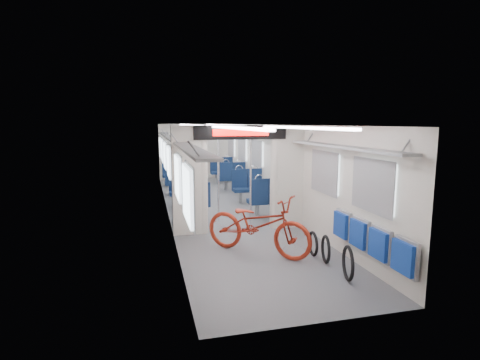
{
  "coord_description": "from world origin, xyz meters",
  "views": [
    {
      "loc": [
        -1.92,
        -9.78,
        2.35
      ],
      "look_at": [
        0.03,
        -1.89,
        1.11
      ],
      "focal_mm": 28.0,
      "sensor_mm": 36.0,
      "label": 1
    }
  ],
  "objects_px": {
    "flip_bench": "(369,239)",
    "bike_hoop_b": "(326,251)",
    "stanchion_far_left": "(199,161)",
    "bike_hoop_c": "(313,245)",
    "bicycle": "(258,225)",
    "stanchion_near_left": "(218,174)",
    "bike_hoop_a": "(348,265)",
    "stanchion_near_right": "(251,176)",
    "stanchion_far_right": "(219,162)",
    "seat_bay_near_right": "(257,190)",
    "seat_bay_far_right": "(227,171)",
    "seat_bay_near_left": "(188,194)",
    "seat_bay_far_left": "(177,174)"
  },
  "relations": [
    {
      "from": "flip_bench",
      "to": "bike_hoop_b",
      "type": "xyz_separation_m",
      "value": [
        -0.42,
        0.61,
        -0.36
      ]
    },
    {
      "from": "flip_bench",
      "to": "stanchion_far_left",
      "type": "height_order",
      "value": "stanchion_far_left"
    },
    {
      "from": "bike_hoop_c",
      "to": "stanchion_far_left",
      "type": "xyz_separation_m",
      "value": [
        -1.23,
        5.92,
        0.95
      ]
    },
    {
      "from": "bicycle",
      "to": "stanchion_near_left",
      "type": "relative_size",
      "value": 0.9
    },
    {
      "from": "bike_hoop_a",
      "to": "bicycle",
      "type": "bearing_deg",
      "value": 124.18
    },
    {
      "from": "stanchion_near_left",
      "to": "stanchion_near_right",
      "type": "height_order",
      "value": "same"
    },
    {
      "from": "stanchion_far_right",
      "to": "seat_bay_near_right",
      "type": "bearing_deg",
      "value": -67.38
    },
    {
      "from": "seat_bay_near_right",
      "to": "seat_bay_far_right",
      "type": "relative_size",
      "value": 1.01
    },
    {
      "from": "bicycle",
      "to": "bike_hoop_b",
      "type": "xyz_separation_m",
      "value": [
        0.98,
        -0.72,
        -0.32
      ]
    },
    {
      "from": "seat_bay_far_right",
      "to": "stanchion_near_left",
      "type": "bearing_deg",
      "value": -104.14
    },
    {
      "from": "seat_bay_far_right",
      "to": "stanchion_near_right",
      "type": "relative_size",
      "value": 0.91
    },
    {
      "from": "bike_hoop_a",
      "to": "seat_bay_far_right",
      "type": "bearing_deg",
      "value": 90.01
    },
    {
      "from": "seat_bay_near_left",
      "to": "bike_hoop_c",
      "type": "bearing_deg",
      "value": -64.01
    },
    {
      "from": "seat_bay_far_left",
      "to": "stanchion_far_right",
      "type": "height_order",
      "value": "stanchion_far_right"
    },
    {
      "from": "bike_hoop_c",
      "to": "bicycle",
      "type": "bearing_deg",
      "value": 159.28
    },
    {
      "from": "bike_hoop_a",
      "to": "flip_bench",
      "type": "bearing_deg",
      "value": 15.68
    },
    {
      "from": "bicycle",
      "to": "seat_bay_far_right",
      "type": "bearing_deg",
      "value": 35.59
    },
    {
      "from": "bike_hoop_a",
      "to": "bike_hoop_b",
      "type": "relative_size",
      "value": 1.11
    },
    {
      "from": "seat_bay_far_left",
      "to": "stanchion_near_left",
      "type": "relative_size",
      "value": 0.96
    },
    {
      "from": "bike_hoop_a",
      "to": "seat_bay_far_right",
      "type": "height_order",
      "value": "seat_bay_far_right"
    },
    {
      "from": "bike_hoop_b",
      "to": "seat_bay_near_right",
      "type": "relative_size",
      "value": 0.23
    },
    {
      "from": "seat_bay_near_right",
      "to": "stanchion_far_left",
      "type": "bearing_deg",
      "value": 120.45
    },
    {
      "from": "bike_hoop_a",
      "to": "stanchion_near_left",
      "type": "xyz_separation_m",
      "value": [
        -1.25,
        3.83,
        0.91
      ]
    },
    {
      "from": "seat_bay_near_left",
      "to": "bike_hoop_a",
      "type": "bearing_deg",
      "value": -68.78
    },
    {
      "from": "seat_bay_far_right",
      "to": "stanchion_far_right",
      "type": "distance_m",
      "value": 2.41
    },
    {
      "from": "bike_hoop_a",
      "to": "stanchion_far_right",
      "type": "relative_size",
      "value": 0.23
    },
    {
      "from": "bike_hoop_b",
      "to": "seat_bay_far_right",
      "type": "relative_size",
      "value": 0.23
    },
    {
      "from": "bike_hoop_c",
      "to": "seat_bay_far_left",
      "type": "relative_size",
      "value": 0.2
    },
    {
      "from": "bike_hoop_a",
      "to": "bike_hoop_b",
      "type": "height_order",
      "value": "bike_hoop_a"
    },
    {
      "from": "bike_hoop_a",
      "to": "stanchion_near_left",
      "type": "distance_m",
      "value": 4.13
    },
    {
      "from": "flip_bench",
      "to": "stanchion_far_left",
      "type": "distance_m",
      "value": 7.13
    },
    {
      "from": "bike_hoop_a",
      "to": "stanchion_near_right",
      "type": "xyz_separation_m",
      "value": [
        -0.57,
        3.4,
        0.91
      ]
    },
    {
      "from": "bike_hoop_a",
      "to": "stanchion_far_left",
      "type": "height_order",
      "value": "stanchion_far_left"
    },
    {
      "from": "bike_hoop_a",
      "to": "stanchion_far_right",
      "type": "xyz_separation_m",
      "value": [
        -0.72,
        6.55,
        0.91
      ]
    },
    {
      "from": "bike_hoop_a",
      "to": "seat_bay_near_left",
      "type": "xyz_separation_m",
      "value": [
        -1.87,
        4.82,
        0.28
      ]
    },
    {
      "from": "flip_bench",
      "to": "bike_hoop_c",
      "type": "relative_size",
      "value": 4.68
    },
    {
      "from": "seat_bay_near_right",
      "to": "stanchion_far_right",
      "type": "bearing_deg",
      "value": 112.62
    },
    {
      "from": "bicycle",
      "to": "stanchion_far_left",
      "type": "xyz_separation_m",
      "value": [
        -0.3,
        5.57,
        0.61
      ]
    },
    {
      "from": "bike_hoop_b",
      "to": "stanchion_near_right",
      "type": "relative_size",
      "value": 0.21
    },
    {
      "from": "seat_bay_far_left",
      "to": "stanchion_far_left",
      "type": "bearing_deg",
      "value": -65.21
    },
    {
      "from": "stanchion_near_left",
      "to": "stanchion_far_left",
      "type": "relative_size",
      "value": 1.0
    },
    {
      "from": "bike_hoop_a",
      "to": "seat_bay_near_right",
      "type": "height_order",
      "value": "seat_bay_near_right"
    },
    {
      "from": "bike_hoop_a",
      "to": "bike_hoop_c",
      "type": "relative_size",
      "value": 1.2
    },
    {
      "from": "seat_bay_near_left",
      "to": "seat_bay_far_right",
      "type": "relative_size",
      "value": 0.92
    },
    {
      "from": "bike_hoop_b",
      "to": "seat_bay_near_left",
      "type": "relative_size",
      "value": 0.25
    },
    {
      "from": "bicycle",
      "to": "bike_hoop_a",
      "type": "distance_m",
      "value": 1.78
    },
    {
      "from": "bike_hoop_a",
      "to": "stanchion_far_right",
      "type": "height_order",
      "value": "stanchion_far_right"
    },
    {
      "from": "bike_hoop_b",
      "to": "stanchion_far_left",
      "type": "relative_size",
      "value": 0.21
    },
    {
      "from": "seat_bay_near_right",
      "to": "stanchion_far_right",
      "type": "distance_m",
      "value": 1.95
    },
    {
      "from": "bicycle",
      "to": "bike_hoop_c",
      "type": "bearing_deg",
      "value": -67.5
    }
  ]
}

